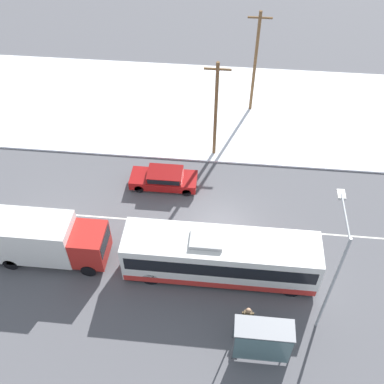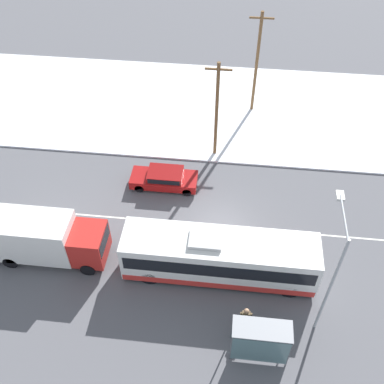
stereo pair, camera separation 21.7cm
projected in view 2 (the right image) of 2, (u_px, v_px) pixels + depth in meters
name	position (u px, v px, depth m)	size (l,w,h in m)	color
ground_plane	(220.00, 226.00, 29.00)	(120.00, 120.00, 0.00)	#56565B
snow_lot	(230.00, 109.00, 37.91)	(80.00, 13.58, 0.12)	white
lane_marking_center	(220.00, 226.00, 29.00)	(60.00, 0.12, 0.00)	silver
city_bus	(219.00, 257.00, 25.45)	(10.98, 2.57, 3.12)	white
box_truck	(41.00, 237.00, 26.14)	(7.25, 2.30, 3.19)	silver
sedan_car	(165.00, 178.00, 31.10)	(4.61, 1.80, 1.32)	maroon
pedestrian_at_stop	(246.00, 316.00, 23.33)	(0.64, 0.28, 1.78)	#23232D
bus_shelter	(261.00, 341.00, 21.77)	(2.91, 1.20, 2.40)	gray
streetlamp	(333.00, 265.00, 21.13)	(0.36, 3.15, 7.49)	#9EA3A8
utility_pole_roadside	(217.00, 110.00, 31.11)	(1.80, 0.24, 7.67)	brown
utility_pole_snowlot	(257.00, 63.00, 34.78)	(1.80, 0.24, 8.47)	brown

